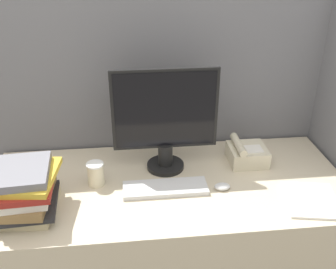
# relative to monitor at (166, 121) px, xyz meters

# --- Properties ---
(cubicle_panel_rear) EXTENTS (2.00, 0.04, 1.61)m
(cubicle_panel_rear) POSITION_rel_monitor_xyz_m (-0.00, 0.26, -0.18)
(cubicle_panel_rear) COLOR slate
(cubicle_panel_rear) RESTS_ON ground_plane
(desk) EXTENTS (1.60, 0.71, 0.74)m
(desk) POSITION_rel_monitor_xyz_m (-0.00, -0.13, -0.61)
(desk) COLOR beige
(desk) RESTS_ON ground_plane
(monitor) EXTENTS (0.47, 0.17, 0.48)m
(monitor) POSITION_rel_monitor_xyz_m (0.00, 0.00, 0.00)
(monitor) COLOR black
(monitor) RESTS_ON desk
(keyboard) EXTENTS (0.36, 0.12, 0.02)m
(keyboard) POSITION_rel_monitor_xyz_m (-0.02, -0.18, -0.23)
(keyboard) COLOR silver
(keyboard) RESTS_ON desk
(mouse) EXTENTS (0.07, 0.05, 0.03)m
(mouse) POSITION_rel_monitor_xyz_m (0.22, -0.20, -0.23)
(mouse) COLOR silver
(mouse) RESTS_ON desk
(coffee_cup) EXTENTS (0.08, 0.08, 0.11)m
(coffee_cup) POSITION_rel_monitor_xyz_m (-0.32, -0.11, -0.19)
(coffee_cup) COLOR beige
(coffee_cup) RESTS_ON desk
(book_stack) EXTENTS (0.26, 0.29, 0.20)m
(book_stack) POSITION_rel_monitor_xyz_m (-0.57, -0.27, -0.14)
(book_stack) COLOR #C6B78C
(book_stack) RESTS_ON desk
(desk_telephone) EXTENTS (0.18, 0.18, 0.12)m
(desk_telephone) POSITION_rel_monitor_xyz_m (0.39, 0.01, -0.20)
(desk_telephone) COLOR beige
(desk_telephone) RESTS_ON desk
(paper_pile) EXTENTS (0.25, 0.28, 0.01)m
(paper_pile) POSITION_rel_monitor_xyz_m (0.57, -0.33, -0.24)
(paper_pile) COLOR white
(paper_pile) RESTS_ON desk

